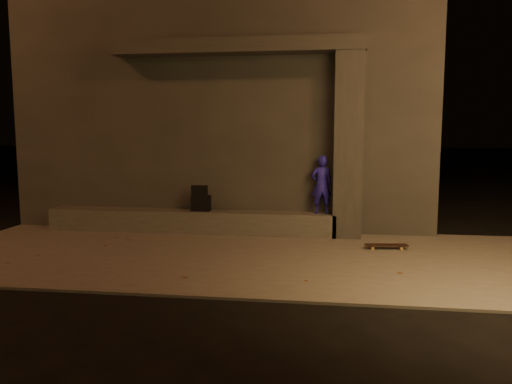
# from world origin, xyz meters

# --- Properties ---
(ground) EXTENTS (120.00, 120.00, 0.00)m
(ground) POSITION_xyz_m (0.00, 0.00, 0.00)
(ground) COLOR black
(ground) RESTS_ON ground
(sidewalk) EXTENTS (11.00, 4.40, 0.04)m
(sidewalk) POSITION_xyz_m (0.00, 2.00, 0.02)
(sidewalk) COLOR #68645B
(sidewalk) RESTS_ON ground
(building) EXTENTS (9.00, 5.10, 5.22)m
(building) POSITION_xyz_m (-1.00, 6.49, 2.61)
(building) COLOR #373432
(building) RESTS_ON ground
(ledge) EXTENTS (6.00, 0.55, 0.45)m
(ledge) POSITION_xyz_m (-1.50, 3.75, 0.27)
(ledge) COLOR #4C4945
(ledge) RESTS_ON sidewalk
(column) EXTENTS (0.55, 0.55, 3.60)m
(column) POSITION_xyz_m (1.70, 3.75, 1.84)
(column) COLOR #373432
(column) RESTS_ON sidewalk
(canopy) EXTENTS (5.00, 0.70, 0.28)m
(canopy) POSITION_xyz_m (-0.50, 3.80, 3.78)
(canopy) COLOR #373432
(canopy) RESTS_ON column
(skateboarder) EXTENTS (0.47, 0.36, 1.16)m
(skateboarder) POSITION_xyz_m (1.20, 3.75, 1.07)
(skateboarder) COLOR #231BB1
(skateboarder) RESTS_ON ledge
(backpack) EXTENTS (0.39, 0.27, 0.54)m
(backpack) POSITION_xyz_m (-1.27, 3.75, 0.68)
(backpack) COLOR black
(backpack) RESTS_ON ledge
(skateboard) EXTENTS (0.77, 0.28, 0.08)m
(skateboard) POSITION_xyz_m (2.37, 2.74, 0.11)
(skateboard) COLOR black
(skateboard) RESTS_ON sidewalk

